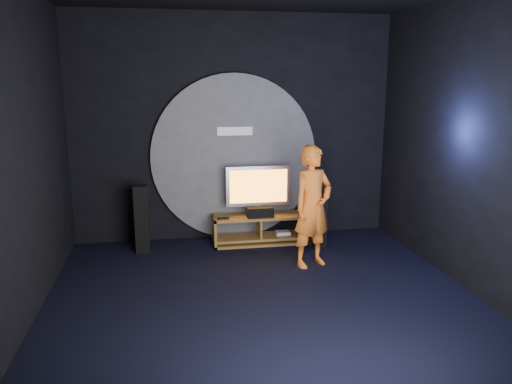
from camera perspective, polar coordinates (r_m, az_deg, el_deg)
floor at (r=5.92m, az=0.88°, el=-12.26°), size 5.00×5.00×0.00m
back_wall at (r=7.87m, az=-2.56°, el=7.26°), size 5.00×0.04×3.50m
front_wall at (r=3.04m, az=9.94°, el=-1.75°), size 5.00×0.04×3.50m
left_wall at (r=5.52m, az=-25.54°, el=3.68°), size 0.04×5.00×3.50m
right_wall at (r=6.38m, az=23.67°, el=4.92°), size 0.04×5.00×3.50m
wall_disc_panel at (r=7.87m, az=-2.47°, el=3.97°), size 2.60×0.11×2.60m
media_console at (r=7.79m, az=0.39°, el=-4.48°), size 1.43×0.45×0.45m
tv at (r=7.68m, az=0.26°, el=0.44°), size 1.00×0.22×0.76m
center_speaker at (r=7.59m, az=0.49°, el=-2.33°), size 0.40×0.15×0.15m
remote at (r=7.52m, az=-3.80°, el=-3.02°), size 0.18×0.05×0.02m
tower_speaker_left at (r=7.51m, az=-12.93°, el=-3.01°), size 0.20×0.22×1.00m
tower_speaker_right at (r=7.60m, az=7.19°, el=-2.59°), size 0.20×0.22×1.00m
subwoofer at (r=7.82m, az=6.74°, el=-4.78°), size 0.28×0.28×0.31m
player at (r=6.75m, az=6.51°, el=-1.66°), size 0.71×0.60×1.66m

